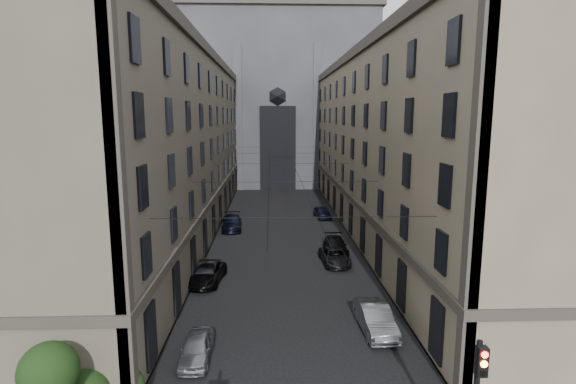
{
  "coord_description": "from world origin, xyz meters",
  "views": [
    {
      "loc": [
        -1.12,
        -11.26,
        12.38
      ],
      "look_at": [
        -0.22,
        12.62,
        8.32
      ],
      "focal_mm": 28.0,
      "sensor_mm": 36.0,
      "label": 1
    }
  ],
  "objects": [
    {
      "name": "sidewalk_left",
      "position": [
        -10.5,
        36.0,
        0.07
      ],
      "size": [
        7.0,
        80.0,
        0.15
      ],
      "primitive_type": "cube",
      "color": "#383533",
      "rests_on": "ground"
    },
    {
      "name": "sidewalk_right",
      "position": [
        10.5,
        36.0,
        0.07
      ],
      "size": [
        7.0,
        80.0,
        0.15
      ],
      "primitive_type": "cube",
      "color": "#383533",
      "rests_on": "ground"
    },
    {
      "name": "building_left",
      "position": [
        -13.44,
        36.0,
        9.34
      ],
      "size": [
        13.6,
        60.6,
        18.85
      ],
      "color": "#50483D",
      "rests_on": "ground"
    },
    {
      "name": "building_right",
      "position": [
        13.44,
        36.0,
        9.34
      ],
      "size": [
        13.6,
        60.6,
        18.85
      ],
      "color": "brown",
      "rests_on": "ground"
    },
    {
      "name": "gothic_tower",
      "position": [
        0.0,
        74.96,
        17.8
      ],
      "size": [
        35.0,
        23.0,
        58.0
      ],
      "color": "#2D2D33",
      "rests_on": "ground"
    },
    {
      "name": "tram_wires",
      "position": [
        0.0,
        35.63,
        7.25
      ],
      "size": [
        14.0,
        60.0,
        0.43
      ],
      "color": "black",
      "rests_on": "ground"
    },
    {
      "name": "car_left_near",
      "position": [
        -5.0,
        10.18,
        0.65
      ],
      "size": [
        1.54,
        3.82,
        1.3
      ],
      "primitive_type": "imported",
      "rotation": [
        0.0,
        0.0,
        0.0
      ],
      "color": "slate",
      "rests_on": "ground"
    },
    {
      "name": "car_left_midnear",
      "position": [
        -6.04,
        21.59,
        0.69
      ],
      "size": [
        1.71,
        4.25,
        1.37
      ],
      "primitive_type": "imported",
      "rotation": [
        0.0,
        0.0,
        -0.06
      ],
      "color": "black",
      "rests_on": "ground"
    },
    {
      "name": "car_left_midfar",
      "position": [
        -6.03,
        21.02,
        0.68
      ],
      "size": [
        2.78,
        5.11,
        1.36
      ],
      "primitive_type": "imported",
      "rotation": [
        0.0,
        0.0,
        -0.11
      ],
      "color": "black",
      "rests_on": "ground"
    },
    {
      "name": "car_left_far",
      "position": [
        -5.51,
        37.13,
        0.76
      ],
      "size": [
        2.45,
        5.37,
        1.52
      ],
      "primitive_type": "imported",
      "rotation": [
        0.0,
        0.0,
        0.06
      ],
      "color": "black",
      "rests_on": "ground"
    },
    {
      "name": "car_right_near",
      "position": [
        4.85,
        12.94,
        0.78
      ],
      "size": [
        1.86,
        4.8,
        1.56
      ],
      "primitive_type": "imported",
      "rotation": [
        0.0,
        0.0,
        0.04
      ],
      "color": "slate",
      "rests_on": "ground"
    },
    {
      "name": "car_right_midnear",
      "position": [
        4.2,
        24.99,
        0.64
      ],
      "size": [
        2.45,
        4.77,
        1.29
      ],
      "primitive_type": "imported",
      "rotation": [
        0.0,
        0.0,
        0.07
      ],
      "color": "black",
      "rests_on": "ground"
    },
    {
      "name": "car_right_midfar",
      "position": [
        4.72,
        28.01,
        0.7
      ],
      "size": [
        2.09,
        4.89,
        1.41
      ],
      "primitive_type": "imported",
      "rotation": [
        0.0,
        0.0,
        -0.02
      ],
      "color": "black",
      "rests_on": "ground"
    },
    {
      "name": "car_right_far",
      "position": [
        5.1,
        42.32,
        0.71
      ],
      "size": [
        2.07,
        4.29,
        1.41
      ],
      "primitive_type": "imported",
      "rotation": [
        0.0,
        0.0,
        0.1
      ],
      "color": "black",
      "rests_on": "ground"
    }
  ]
}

